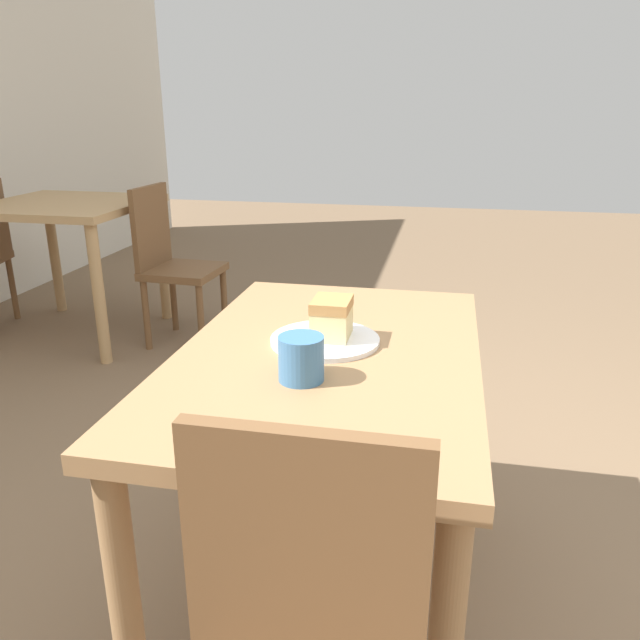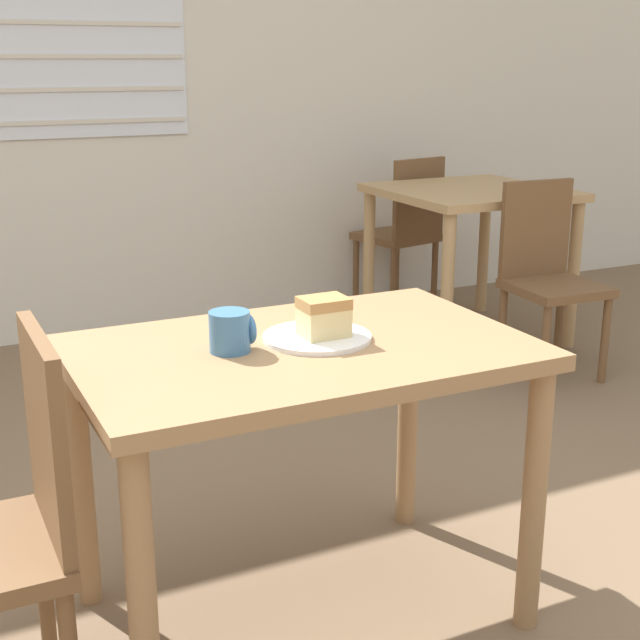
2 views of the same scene
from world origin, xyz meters
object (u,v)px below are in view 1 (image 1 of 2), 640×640
chair_far_corner (172,261)px  dining_table_near (328,394)px  cake_slice (332,318)px  dining_table_far (68,224)px  plate (325,340)px  coffee_mug (302,358)px

chair_far_corner → dining_table_near: bearing=-142.9°
dining_table_near → cake_slice: (0.06, 0.00, 0.17)m
dining_table_far → plate: 2.49m
dining_table_near → plate: 0.13m
plate → coffee_mug: coffee_mug is taller
dining_table_far → plate: size_ratio=3.17×
coffee_mug → cake_slice: bearing=-5.2°
cake_slice → coffee_mug: bearing=174.8°
plate → cake_slice: (0.01, -0.01, 0.05)m
dining_table_far → cake_slice: bearing=-133.2°
plate → chair_far_corner: bearing=34.7°
chair_far_corner → coffee_mug: size_ratio=8.33×
dining_table_near → plate: plate is taller
cake_slice → plate: bearing=128.5°
dining_table_near → chair_far_corner: bearing=34.4°
dining_table_far → plate: (-1.71, -1.80, 0.09)m
dining_table_far → coffee_mug: 2.64m
plate → coffee_mug: bearing=178.2°
dining_table_far → coffee_mug: (-1.93, -1.79, 0.14)m
chair_far_corner → coffee_mug: 2.30m
cake_slice → coffee_mug: 0.23m
dining_table_near → dining_table_far: bearing=45.8°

